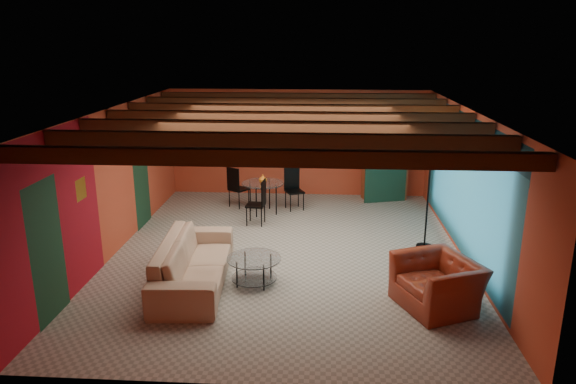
# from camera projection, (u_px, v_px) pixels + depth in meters

# --- Properties ---
(room) EXTENTS (6.52, 8.01, 2.71)m
(room) POSITION_uv_depth(u_px,v_px,m) (288.00, 129.00, 9.47)
(room) COLOR gray
(room) RESTS_ON ground
(sofa) EXTENTS (1.19, 2.68, 0.76)m
(sofa) POSITION_uv_depth(u_px,v_px,m) (194.00, 262.00, 8.68)
(sofa) COLOR tan
(sofa) RESTS_ON ground
(armchair) EXTENTS (1.41, 1.48, 0.76)m
(armchair) POSITION_uv_depth(u_px,v_px,m) (437.00, 283.00, 7.93)
(armchair) COLOR maroon
(armchair) RESTS_ON ground
(coffee_table) EXTENTS (1.03, 1.03, 0.46)m
(coffee_table) POSITION_uv_depth(u_px,v_px,m) (254.00, 270.00, 8.74)
(coffee_table) COLOR silver
(coffee_table) RESTS_ON ground
(dining_table) EXTENTS (2.56, 2.56, 1.00)m
(dining_table) POSITION_uv_depth(u_px,v_px,m) (263.00, 192.00, 12.20)
(dining_table) COLOR silver
(dining_table) RESTS_ON ground
(armoire) EXTENTS (1.13, 0.76, 1.81)m
(armoire) POSITION_uv_depth(u_px,v_px,m) (385.00, 164.00, 13.18)
(armoire) COLOR brown
(armoire) RESTS_ON ground
(floor_lamp) EXTENTS (0.47, 0.47, 1.94)m
(floor_lamp) POSITION_uv_depth(u_px,v_px,m) (428.00, 199.00, 10.06)
(floor_lamp) COLOR black
(floor_lamp) RESTS_ON ground
(ceiling_fan) EXTENTS (1.50, 1.50, 0.44)m
(ceiling_fan) POSITION_uv_depth(u_px,v_px,m) (287.00, 130.00, 9.36)
(ceiling_fan) COLOR #472614
(ceiling_fan) RESTS_ON ceiling
(painting) EXTENTS (1.05, 0.03, 0.65)m
(painting) POSITION_uv_depth(u_px,v_px,m) (262.00, 131.00, 13.41)
(painting) COLOR black
(painting) RESTS_ON wall_back
(potted_plant) EXTENTS (0.50, 0.45, 0.52)m
(potted_plant) POSITION_uv_depth(u_px,v_px,m) (388.00, 118.00, 12.85)
(potted_plant) COLOR #26661E
(potted_plant) RESTS_ON armoire
(vase) EXTENTS (0.24, 0.24, 0.20)m
(vase) POSITION_uv_depth(u_px,v_px,m) (263.00, 167.00, 12.04)
(vase) COLOR orange
(vase) RESTS_ON dining_table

